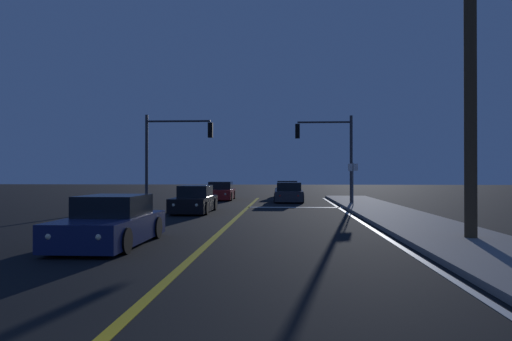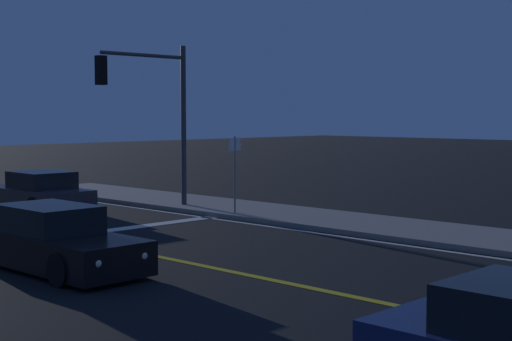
{
  "view_description": "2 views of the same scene",
  "coord_description": "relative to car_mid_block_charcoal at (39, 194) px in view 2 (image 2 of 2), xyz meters",
  "views": [
    {
      "loc": [
        2.12,
        -3.12,
        1.93
      ],
      "look_at": [
        0.61,
        21.29,
        2.1
      ],
      "focal_mm": 32.74,
      "sensor_mm": 36.0,
      "label": 1
    },
    {
      "loc": [
        -10.79,
        6.0,
        3.24
      ],
      "look_at": [
        1.67,
        18.1,
        1.96
      ],
      "focal_mm": 53.81,
      "sensor_mm": 36.0,
      "label": 2
    }
  ],
  "objects": [
    {
      "name": "lane_line_center",
      "position": [
        -2.41,
        -16.33,
        -0.58
      ],
      "size": [
        0.2,
        42.74,
        0.01
      ],
      "primitive_type": "cube",
      "color": "gold",
      "rests_on": "ground"
    },
    {
      "name": "car_mid_block_charcoal",
      "position": [
        0.0,
        0.0,
        0.0
      ],
      "size": [
        1.99,
        4.26,
        1.34
      ],
      "rotation": [
        0.0,
        0.0,
        -0.01
      ],
      "color": "#2D2D33",
      "rests_on": "ground"
    },
    {
      "name": "stop_bar",
      "position": [
        0.3,
        -5.26,
        -0.58
      ],
      "size": [
        5.41,
        0.5,
        0.01
      ],
      "primitive_type": "cube",
      "color": "silver",
      "rests_on": "ground"
    },
    {
      "name": "car_following_oncoming_black",
      "position": [
        -4.8,
        -8.91,
        -0.0
      ],
      "size": [
        1.82,
        4.62,
        1.34
      ],
      "rotation": [
        0.0,
        0.0,
        3.15
      ],
      "color": "black",
      "rests_on": "ground"
    },
    {
      "name": "traffic_signal_near_right",
      "position": [
        2.54,
        -2.96,
        3.09
      ],
      "size": [
        3.54,
        0.28,
        5.53
      ],
      "rotation": [
        0.0,
        0.0,
        3.14
      ],
      "color": "#38383D",
      "rests_on": "ground"
    },
    {
      "name": "street_sign_corner",
      "position": [
        3.51,
        -5.76,
        1.12
      ],
      "size": [
        0.56,
        0.11,
        2.55
      ],
      "color": "slate",
      "rests_on": "ground"
    }
  ]
}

